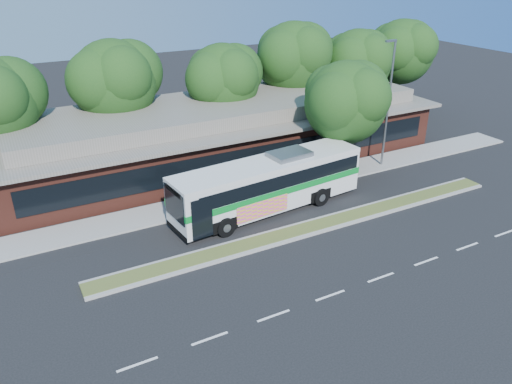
{
  "coord_description": "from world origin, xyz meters",
  "views": [
    {
      "loc": [
        -14.81,
        -19.77,
        14.09
      ],
      "look_at": [
        -2.74,
        2.67,
        2.0
      ],
      "focal_mm": 35.0,
      "sensor_mm": 36.0,
      "label": 1
    }
  ],
  "objects": [
    {
      "name": "lamp_post",
      "position": [
        9.56,
        6.0,
        4.9
      ],
      "size": [
        0.93,
        0.18,
        9.07
      ],
      "color": "slate",
      "rests_on": "ground"
    },
    {
      "name": "sidewalk_tree",
      "position": [
        6.4,
        6.33,
        5.33
      ],
      "size": [
        6.22,
        5.58,
        7.98
      ],
      "color": "black",
      "rests_on": "ground"
    },
    {
      "name": "median_strip",
      "position": [
        0.0,
        0.6,
        0.07
      ],
      "size": [
        26.0,
        1.1,
        0.15
      ],
      "primitive_type": "cube",
      "color": "#535B26",
      "rests_on": "ground"
    },
    {
      "name": "ground",
      "position": [
        0.0,
        0.0,
        0.0
      ],
      "size": [
        120.0,
        120.0,
        0.0
      ],
      "primitive_type": "plane",
      "color": "black",
      "rests_on": "ground"
    },
    {
      "name": "plaza_building",
      "position": [
        0.0,
        12.99,
        2.13
      ],
      "size": [
        33.2,
        11.2,
        4.45
      ],
      "color": "#59261C",
      "rests_on": "ground"
    },
    {
      "name": "tree_bg_d",
      "position": [
        8.45,
        16.15,
        6.42
      ],
      "size": [
        6.91,
        6.2,
        9.37
      ],
      "color": "black",
      "rests_on": "ground"
    },
    {
      "name": "tree_bg_f",
      "position": [
        20.43,
        16.14,
        6.06
      ],
      "size": [
        6.69,
        6.0,
        8.92
      ],
      "color": "black",
      "rests_on": "ground"
    },
    {
      "name": "transit_bus",
      "position": [
        -1.23,
        3.8,
        1.93
      ],
      "size": [
        12.52,
        3.84,
        3.46
      ],
      "rotation": [
        0.0,
        0.0,
        0.1
      ],
      "color": "silver",
      "rests_on": "ground"
    },
    {
      "name": "sidewalk",
      "position": [
        0.0,
        6.4,
        0.06
      ],
      "size": [
        44.0,
        2.6,
        0.12
      ],
      "primitive_type": "cube",
      "color": "gray",
      "rests_on": "ground"
    },
    {
      "name": "tree_bg_e",
      "position": [
        14.42,
        15.14,
        5.74
      ],
      "size": [
        6.47,
        5.8,
        8.5
      ],
      "color": "black",
      "rests_on": "ground"
    },
    {
      "name": "tree_bg_c",
      "position": [
        1.4,
        15.13,
        5.59
      ],
      "size": [
        6.24,
        5.6,
        8.26
      ],
      "color": "black",
      "rests_on": "ground"
    },
    {
      "name": "tree_bg_b",
      "position": [
        -6.57,
        16.14,
        6.14
      ],
      "size": [
        6.69,
        6.0,
        9.0
      ],
      "color": "black",
      "rests_on": "ground"
    }
  ]
}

